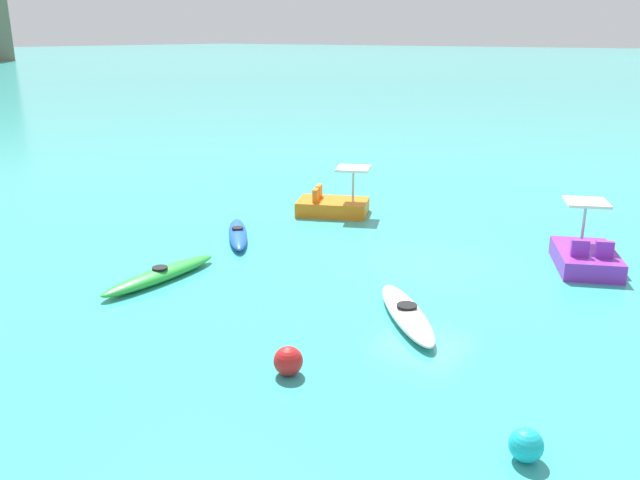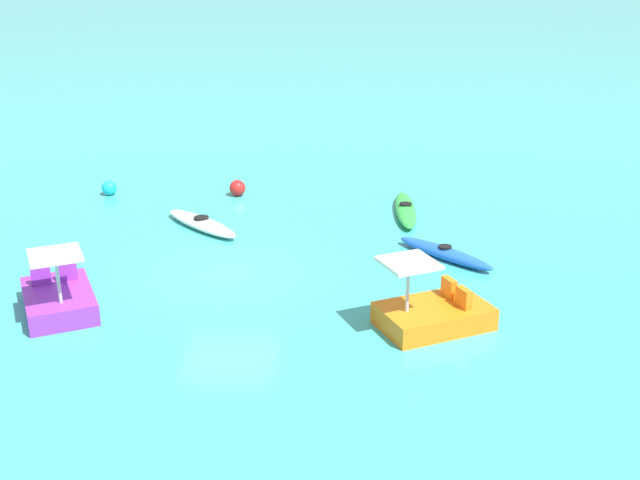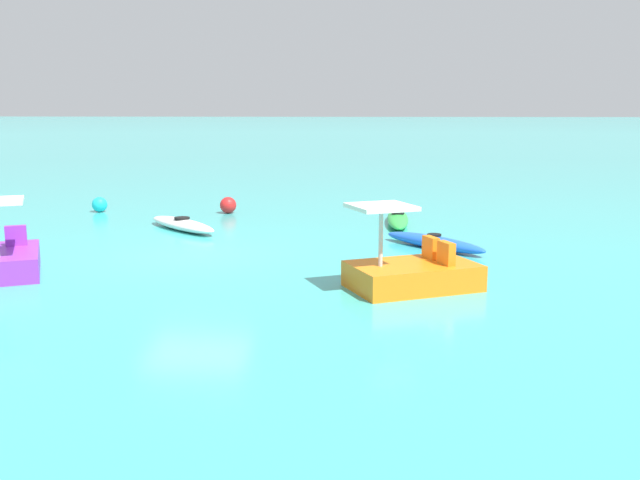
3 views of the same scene
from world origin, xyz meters
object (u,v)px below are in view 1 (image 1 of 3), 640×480
at_px(kayak_blue, 238,234).
at_px(pedal_boat_orange, 333,205).
at_px(buoy_red, 288,361).
at_px(kayak_white, 407,313).
at_px(pedal_boat_purple, 586,256).
at_px(buoy_cyan, 526,445).
at_px(kayak_green, 160,275).

height_order(kayak_blue, pedal_boat_orange, pedal_boat_orange).
distance_m(kayak_blue, buoy_red, 8.50).
xyz_separation_m(kayak_blue, buoy_red, (-5.54, -6.44, 0.11)).
xyz_separation_m(kayak_white, buoy_red, (-3.38, 0.62, 0.11)).
relative_size(pedal_boat_orange, buoy_red, 5.12).
relative_size(pedal_boat_purple, pedal_boat_orange, 1.00).
xyz_separation_m(pedal_boat_orange, buoy_cyan, (-9.55, -10.13, -0.08)).
distance_m(kayak_blue, kayak_green, 3.85).
distance_m(kayak_green, buoy_cyan, 10.17).
xyz_separation_m(kayak_white, pedal_boat_orange, (6.26, 6.34, 0.17)).
relative_size(kayak_white, pedal_boat_purple, 1.01).
height_order(pedal_boat_orange, buoy_cyan, pedal_boat_orange).
xyz_separation_m(kayak_green, pedal_boat_orange, (7.85, 0.10, 0.17)).
distance_m(pedal_boat_orange, buoy_cyan, 13.92).
bearing_deg(buoy_red, pedal_boat_purple, -17.35).
bearing_deg(kayak_blue, pedal_boat_orange, -9.99).
bearing_deg(kayak_green, pedal_boat_purple, -48.94).
xyz_separation_m(kayak_green, buoy_red, (-1.79, -5.62, 0.11)).
relative_size(kayak_white, pedal_boat_orange, 1.01).
bearing_deg(pedal_boat_purple, kayak_blue, 111.33).
height_order(kayak_green, buoy_red, buoy_red).
distance_m(kayak_green, pedal_boat_purple, 11.26).
height_order(pedal_boat_orange, buoy_red, pedal_boat_orange).
height_order(kayak_white, kayak_green, same).
bearing_deg(kayak_blue, kayak_green, -167.63).
bearing_deg(kayak_white, kayak_green, 104.31).
bearing_deg(kayak_green, pedal_boat_orange, 0.75).
bearing_deg(pedal_boat_purple, buoy_cyan, -170.39).
height_order(kayak_white, pedal_boat_purple, pedal_boat_purple).
xyz_separation_m(kayak_white, pedal_boat_purple, (5.80, -2.25, 0.17)).
bearing_deg(kayak_white, buoy_cyan, -130.92).
relative_size(kayak_green, buoy_cyan, 7.02).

